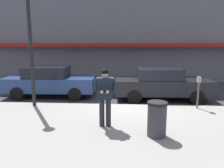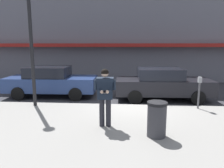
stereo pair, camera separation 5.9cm
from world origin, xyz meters
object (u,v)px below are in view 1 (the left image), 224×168
street_lamp_post (30,32)px  parking_meter (198,88)px  parked_sedan_mid (161,84)px  trash_bin (157,119)px  parked_sedan_near (50,81)px  man_texting_on_phone (105,91)px

street_lamp_post → parking_meter: (6.66, 0.05, -2.17)m
parked_sedan_mid → parking_meter: size_ratio=3.60×
street_lamp_post → trash_bin: 5.98m
parked_sedan_mid → trash_bin: bearing=-100.2°
parked_sedan_near → trash_bin: parked_sedan_near is taller
parked_sedan_mid → man_texting_on_phone: 4.69m
man_texting_on_phone → parking_meter: size_ratio=1.42×
parked_sedan_near → trash_bin: size_ratio=4.63×
parked_sedan_near → parking_meter: parked_sedan_near is taller
parking_meter → trash_bin: bearing=-125.2°
parked_sedan_mid → street_lamp_post: street_lamp_post is taller
parked_sedan_near → man_texting_on_phone: 5.43m
street_lamp_post → parking_meter: size_ratio=3.84×
parked_sedan_mid → parked_sedan_near: bearing=177.0°
man_texting_on_phone → parking_meter: man_texting_on_phone is taller
man_texting_on_phone → parking_meter: 4.12m
parked_sedan_near → trash_bin: (4.74, -4.98, -0.16)m
parked_sedan_mid → man_texting_on_phone: bearing=-120.1°
street_lamp_post → parked_sedan_mid: bearing=19.1°
man_texting_on_phone → street_lamp_post: size_ratio=0.37×
parked_sedan_mid → man_texting_on_phone: man_texting_on_phone is taller
parking_meter → trash_bin: (-1.99, -2.82, -0.34)m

